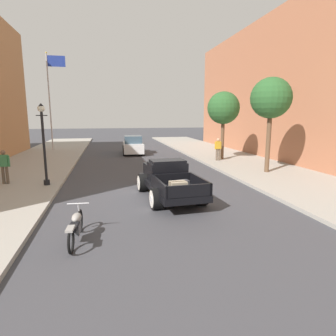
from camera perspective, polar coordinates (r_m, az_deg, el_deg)
ground_plane at (r=12.69m, az=-1.41°, el=-5.32°), size 140.00×140.00×0.00m
sidewalk_right at (r=15.66m, az=25.73°, el=-3.06°), size 5.50×64.00×0.15m
building_right_storefront at (r=28.45m, az=28.84°, el=13.35°), size 12.00×28.00×11.08m
hotrod_truck_black at (r=12.30m, az=-0.04°, el=-2.20°), size 2.41×5.02×1.58m
motorcycle_parked at (r=8.42m, az=-17.87°, el=-10.92°), size 0.62×2.12×0.93m
car_background_white at (r=26.40m, az=-6.96°, el=4.48°), size 2.01×4.37×1.65m
pedestrian_sidewalk_left at (r=15.98m, az=-29.77°, el=0.55°), size 0.53×0.22×1.65m
pedestrian_sidewalk_right at (r=21.59m, az=9.90°, el=3.96°), size 0.53×0.22×1.65m
street_lamp_near at (r=14.70m, az=-23.51°, el=5.43°), size 0.50×0.32×3.85m
flagpole at (r=30.49m, az=-22.16°, el=14.01°), size 1.74×0.16×9.16m
street_tree_nearest at (r=17.71m, az=19.78°, el=12.82°), size 2.31×2.31×5.43m
street_tree_second at (r=22.26m, az=10.96°, el=11.56°), size 2.40×2.40×5.06m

